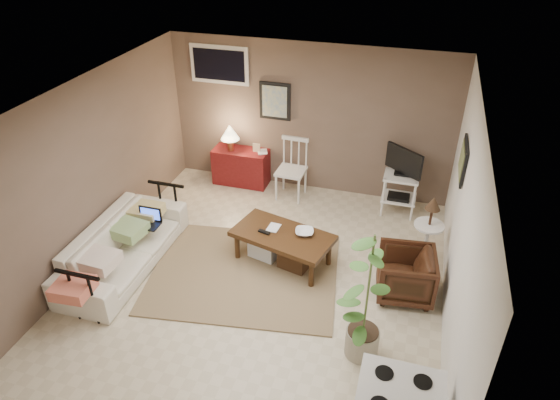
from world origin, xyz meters
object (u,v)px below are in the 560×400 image
(spindle_chair, at_px, (291,171))
(potted_plant, at_px, (368,294))
(tv_stand, at_px, (401,180))
(side_table, at_px, (430,223))
(red_console, at_px, (240,163))
(armchair, at_px, (406,272))
(coffee_table, at_px, (282,245))
(sofa, at_px, (122,239))

(spindle_chair, height_order, potted_plant, potted_plant)
(tv_stand, height_order, side_table, tv_stand)
(red_console, bearing_deg, spindle_chair, -10.46)
(red_console, height_order, armchair, red_console)
(red_console, height_order, side_table, red_console)
(coffee_table, relative_size, tv_stand, 1.30)
(red_console, xyz_separation_m, armchair, (2.88, -2.04, -0.03))
(armchair, bearing_deg, spindle_chair, -140.51)
(spindle_chair, height_order, armchair, spindle_chair)
(spindle_chair, relative_size, tv_stand, 0.89)
(sofa, height_order, side_table, side_table)
(tv_stand, bearing_deg, potted_plant, -92.26)
(red_console, relative_size, tv_stand, 0.97)
(sofa, xyz_separation_m, side_table, (3.78, 1.16, 0.22))
(red_console, bearing_deg, tv_stand, -4.20)
(tv_stand, bearing_deg, spindle_chair, 179.30)
(sofa, relative_size, armchair, 3.11)
(sofa, relative_size, red_console, 1.99)
(coffee_table, height_order, side_table, side_table)
(red_console, relative_size, armchair, 1.56)
(coffee_table, distance_m, armchair, 1.62)
(sofa, height_order, tv_stand, tv_stand)
(coffee_table, xyz_separation_m, tv_stand, (1.37, 1.67, 0.30))
(spindle_chair, height_order, side_table, side_table)
(red_console, distance_m, side_table, 3.38)
(coffee_table, xyz_separation_m, side_table, (1.81, 0.51, 0.36))
(coffee_table, distance_m, potted_plant, 1.86)
(coffee_table, distance_m, side_table, 1.92)
(red_console, xyz_separation_m, spindle_chair, (0.94, -0.17, 0.09))
(red_console, distance_m, spindle_chair, 0.96)
(tv_stand, xyz_separation_m, side_table, (0.45, -1.15, 0.06))
(side_table, bearing_deg, armchair, -106.69)
(red_console, height_order, spindle_chair, red_console)
(side_table, bearing_deg, coffee_table, -164.18)
(tv_stand, relative_size, armchair, 1.61)
(potted_plant, bearing_deg, sofa, 169.30)
(potted_plant, bearing_deg, armchair, 71.71)
(sofa, height_order, potted_plant, potted_plant)
(spindle_chair, bearing_deg, potted_plant, -61.64)
(sofa, bearing_deg, spindle_chair, -34.90)
(spindle_chair, relative_size, potted_plant, 0.61)
(coffee_table, xyz_separation_m, sofa, (-1.96, -0.64, 0.14))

